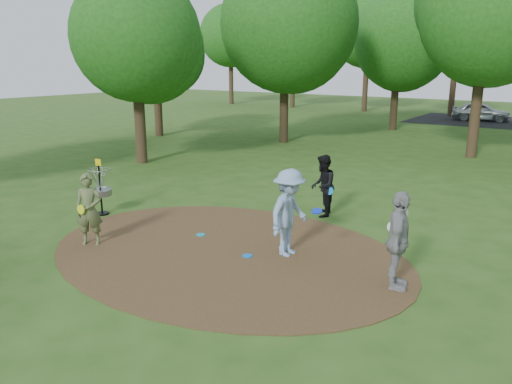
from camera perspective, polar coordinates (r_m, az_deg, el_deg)
The scene contains 11 objects.
ground at distance 11.09m, azimuth -3.52°, elevation -6.81°, with size 100.00×100.00×0.00m, color #2D5119.
dirt_clearing at distance 11.09m, azimuth -3.52°, elevation -6.76°, with size 8.40×8.40×0.02m, color #47301C.
player_observer_with_disc at distance 11.84m, azimuth -18.54°, elevation -1.94°, with size 0.72×0.68×1.66m.
player_throwing_with_disc at distance 10.61m, azimuth 3.81°, elevation -2.40°, with size 1.15×1.24×1.90m.
player_walking_with_disc at distance 13.47m, azimuth 7.63°, elevation 0.71°, with size 0.89×0.99×1.67m.
player_waiting_with_disc at distance 9.40m, azimuth 15.93°, elevation -5.41°, with size 0.71×1.16×1.84m.
disc_ground_cyan at distance 12.09m, azimuth -6.32°, elevation -4.88°, with size 0.22×0.22×0.02m, color #179FBC.
disc_ground_blue at distance 10.77m, azimuth -1.00°, elevation -7.30°, with size 0.22×0.22×0.02m, color #0E75EE.
car_left at distance 39.04m, azimuth 24.29°, elevation 8.40°, with size 1.55×3.85×1.31m, color #ADB2B5.
disc_golf_basket at distance 14.12m, azimuth -17.41°, elevation 0.96°, with size 0.63×0.63×1.54m.
tree_ring at distance 19.42m, azimuth 18.74°, elevation 17.42°, with size 37.51×44.92×8.99m.
Camera 1 is at (6.37, -8.13, 4.06)m, focal length 35.00 mm.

